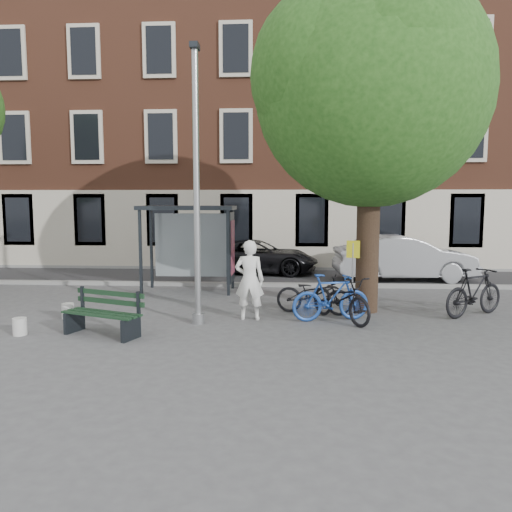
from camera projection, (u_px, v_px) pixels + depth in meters
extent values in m
plane|color=#4C4C4F|center=(198.00, 324.00, 11.30)|extent=(90.00, 90.00, 0.00)
cube|color=#28282B|center=(232.00, 277.00, 18.24)|extent=(40.00, 4.00, 0.01)
cube|color=gray|center=(225.00, 284.00, 16.25)|extent=(40.00, 0.25, 0.12)
cube|color=gray|center=(237.00, 268.00, 20.22)|extent=(40.00, 0.25, 0.12)
cube|color=brown|center=(245.00, 110.00, 23.42)|extent=(30.00, 8.00, 14.00)
cylinder|color=#9EA0A3|center=(197.00, 190.00, 10.97)|extent=(0.14, 0.14, 6.00)
cylinder|color=#9EA0A3|center=(198.00, 318.00, 11.29)|extent=(0.28, 0.28, 0.24)
cube|color=#1E2328|center=(195.00, 46.00, 10.63)|extent=(0.18, 0.35, 0.12)
cylinder|color=black|center=(368.00, 244.00, 12.36)|extent=(0.56, 0.56, 3.40)
sphere|color=#204D17|center=(371.00, 91.00, 11.96)|extent=(5.60, 5.60, 5.60)
sphere|color=#204D17|center=(406.00, 73.00, 12.24)|extent=(3.92, 3.92, 3.92)
sphere|color=#204D17|center=(339.00, 75.00, 11.67)|extent=(4.20, 4.20, 4.20)
sphere|color=#204D17|center=(388.00, 53.00, 10.98)|extent=(3.64, 3.64, 3.64)
cube|color=#1E2328|center=(140.00, 253.00, 14.67)|extent=(0.08, 0.08, 2.50)
cube|color=#1E2328|center=(228.00, 253.00, 14.52)|extent=(0.08, 0.08, 2.50)
cube|color=#1E2328|center=(151.00, 249.00, 15.86)|extent=(0.08, 0.08, 2.50)
cube|color=#1E2328|center=(233.00, 249.00, 15.71)|extent=(0.08, 0.08, 2.50)
cube|color=#1E2328|center=(187.00, 208.00, 15.04)|extent=(2.85, 1.45, 0.12)
cube|color=#8C999E|center=(192.00, 245.00, 15.77)|extent=(2.34, 0.04, 2.00)
cube|color=#1E2328|center=(231.00, 247.00, 15.10)|extent=(0.12, 1.14, 2.12)
cube|color=#D84C19|center=(233.00, 247.00, 15.09)|extent=(0.02, 0.90, 1.62)
imported|color=white|center=(249.00, 280.00, 11.59)|extent=(0.70, 0.47, 1.87)
cube|color=#1E2328|center=(74.00, 322.00, 10.56)|extent=(0.27, 0.54, 0.45)
cube|color=#1E2328|center=(131.00, 329.00, 9.95)|extent=(0.27, 0.54, 0.45)
cube|color=#17331E|center=(95.00, 315.00, 10.07)|extent=(1.66, 0.73, 0.04)
cube|color=#17331E|center=(101.00, 314.00, 10.23)|extent=(1.66, 0.73, 0.04)
cube|color=#17331E|center=(107.00, 312.00, 10.39)|extent=(1.66, 0.73, 0.04)
cube|color=#17331E|center=(110.00, 302.00, 10.46)|extent=(1.64, 0.67, 0.10)
cube|color=#17331E|center=(110.00, 293.00, 10.44)|extent=(1.64, 0.67, 0.10)
imported|color=black|center=(314.00, 294.00, 12.23)|extent=(1.98, 1.11, 0.99)
imported|color=#1B4299|center=(331.00, 297.00, 11.50)|extent=(1.91, 0.95, 1.10)
imported|color=black|center=(341.00, 298.00, 11.49)|extent=(1.69, 2.09, 1.07)
imported|color=black|center=(474.00, 292.00, 11.96)|extent=(1.95, 1.52, 1.18)
imported|color=black|center=(257.00, 257.00, 19.07)|extent=(4.73, 2.41, 1.28)
imported|color=#A1A3A9|center=(404.00, 258.00, 17.31)|extent=(4.88, 2.01, 1.57)
cylinder|color=silver|center=(20.00, 327.00, 10.31)|extent=(0.34, 0.34, 0.36)
cylinder|color=silver|center=(68.00, 311.00, 11.77)|extent=(0.35, 0.35, 0.36)
cylinder|color=#9EA0A3|center=(352.00, 280.00, 11.97)|extent=(0.04, 0.04, 1.77)
cube|color=yellow|center=(353.00, 249.00, 11.88)|extent=(0.31, 0.13, 0.41)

